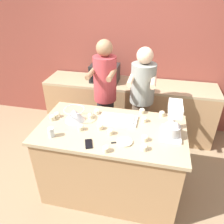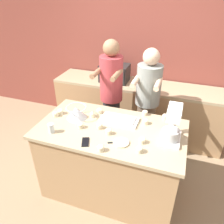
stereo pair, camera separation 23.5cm
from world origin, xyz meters
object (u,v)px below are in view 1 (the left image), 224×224
object	(u,v)px
cupcake_1	(81,127)
cupcake_11	(57,115)
baking_tray	(118,119)
cupcake_13	(100,127)
cupcake_3	(91,116)
cupcake_10	(110,132)
cupcake_2	(97,111)
cupcake_8	(142,111)
mixing_bowl	(75,114)
cupcake_6	(145,138)
cupcake_0	(144,147)
microwave_oven	(105,73)
cupcake_5	(52,117)
small_plate	(124,142)
cell_phone	(89,144)
cupcake_12	(144,119)
drinking_glass	(51,132)
cupcake_4	(162,113)
knife	(120,142)
person_left	(105,98)
cupcake_7	(106,149)
cupcake_9	(171,115)
person_right	(141,105)

from	to	relation	value
cupcake_1	cupcake_11	size ratio (longest dim) A/B	1.00
baking_tray	cupcake_13	xyz separation A→B (m)	(-0.16, -0.21, 0.01)
cupcake_3	cupcake_10	size ratio (longest dim) A/B	1.00
cupcake_2	cupcake_8	xyz separation A→B (m)	(0.54, 0.14, 0.00)
mixing_bowl	cupcake_6	xyz separation A→B (m)	(0.83, -0.21, -0.05)
cupcake_0	cupcake_8	world-z (taller)	same
microwave_oven	cupcake_11	xyz separation A→B (m)	(-0.27, -1.27, -0.08)
cupcake_5	cupcake_13	world-z (taller)	same
cupcake_10	small_plate	bearing A→B (deg)	-32.70
cupcake_5	cupcake_11	world-z (taller)	same
cupcake_5	cupcake_8	xyz separation A→B (m)	(1.00, 0.38, 0.00)
cell_phone	small_plate	xyz separation A→B (m)	(0.34, 0.10, 0.00)
cupcake_10	cupcake_2	bearing A→B (deg)	124.37
small_plate	cupcake_12	distance (m)	0.45
drinking_glass	small_plate	distance (m)	0.76
cupcake_6	cupcake_5	bearing A→B (deg)	171.91
cupcake_1	cupcake_4	world-z (taller)	same
baking_tray	microwave_oven	world-z (taller)	microwave_oven
microwave_oven	knife	world-z (taller)	microwave_oven
person_left	cupcake_13	bearing A→B (deg)	-79.95
cupcake_12	cupcake_6	bearing A→B (deg)	-83.37
cupcake_13	cupcake_12	bearing A→B (deg)	28.88
cupcake_8	cupcake_13	size ratio (longest dim) A/B	1.00
cupcake_3	cupcake_12	size ratio (longest dim) A/B	1.00
cupcake_1	cupcake_3	size ratio (longest dim) A/B	1.00
cupcake_0	cupcake_4	bearing A→B (deg)	77.42
cupcake_10	cupcake_3	bearing A→B (deg)	138.58
baking_tray	cupcake_12	size ratio (longest dim) A/B	6.50
small_plate	cupcake_7	size ratio (longest dim) A/B	2.42
small_plate	cupcake_9	bearing A→B (deg)	51.98
cupcake_0	drinking_glass	bearing A→B (deg)	179.87
mixing_bowl	cupcake_10	world-z (taller)	mixing_bowl
person_right	cupcake_4	xyz separation A→B (m)	(0.28, -0.36, 0.10)
cupcake_4	cupcake_8	world-z (taller)	same
cupcake_4	cupcake_6	size ratio (longest dim) A/B	1.00
cupcake_9	cupcake_13	size ratio (longest dim) A/B	1.00
drinking_glass	cupcake_12	distance (m)	1.04
microwave_oven	cupcake_2	bearing A→B (deg)	-80.90
baking_tray	cupcake_12	distance (m)	0.30
baking_tray	microwave_oven	xyz separation A→B (m)	(-0.46, 1.18, 0.09)
cupcake_2	cupcake_5	bearing A→B (deg)	-152.32
drinking_glass	cupcake_4	distance (m)	1.30
cupcake_1	cupcake_10	bearing A→B (deg)	-0.85
baking_tray	cupcake_12	bearing A→B (deg)	7.56
microwave_oven	cupcake_1	size ratio (longest dim) A/B	6.82
baking_tray	cupcake_4	bearing A→B (deg)	23.89
cell_phone	cupcake_7	world-z (taller)	cupcake_7
cupcake_0	cupcake_9	world-z (taller)	same
cupcake_8	person_right	bearing A→B (deg)	96.70
cupcake_1	cupcake_7	world-z (taller)	same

